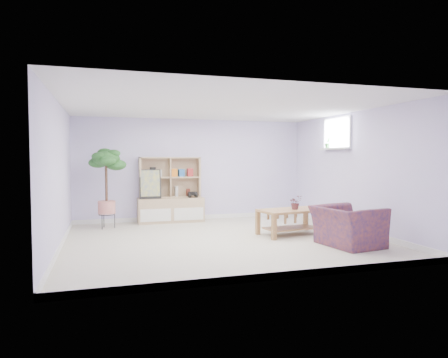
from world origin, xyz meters
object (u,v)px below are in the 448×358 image
object	(u,v)px
coffee_table	(291,222)
floor_tree	(106,188)
armchair	(347,223)
storage_unit	(171,190)

from	to	relation	value
coffee_table	floor_tree	world-z (taller)	floor_tree
floor_tree	armchair	xyz separation A→B (m)	(3.87, -2.92, -0.46)
armchair	coffee_table	bearing A→B (deg)	13.42
floor_tree	storage_unit	bearing A→B (deg)	16.76
storage_unit	floor_tree	bearing A→B (deg)	-163.24
storage_unit	coffee_table	world-z (taller)	storage_unit
armchair	floor_tree	bearing A→B (deg)	44.33
floor_tree	armchair	world-z (taller)	floor_tree
coffee_table	floor_tree	size ratio (longest dim) A/B	0.71
coffee_table	floor_tree	xyz separation A→B (m)	(-3.39, 1.76, 0.60)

